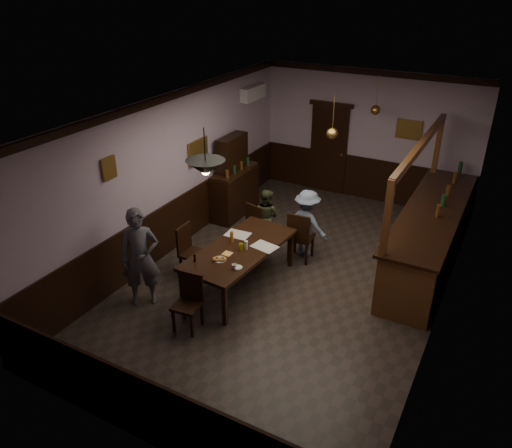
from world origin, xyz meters
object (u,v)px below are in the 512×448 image
Objects in this scene: chair_side at (190,249)px; chair_near at (189,299)px; coffee_cup at (234,266)px; pendant_brass_mid at (332,134)px; chair_far_left at (258,224)px; chair_far_right at (300,235)px; person_seated_right at (307,223)px; person_seated_left at (266,216)px; pendant_brass_far at (376,110)px; soda_can at (241,247)px; dining_table at (240,251)px; pendant_iron at (206,168)px; bar_counter at (429,235)px; sideboard at (234,184)px; person_standing at (140,258)px.

chair_near is at bearing -147.32° from chair_side.
pendant_brass_mid is (0.51, 2.60, 1.50)m from coffee_cup.
chair_far_right is at bearing -168.91° from chair_far_left.
chair_far_right is at bearing 99.79° from person_seated_right.
chair_far_right is 0.96m from person_seated_left.
pendant_brass_far is (0.41, 2.46, 1.64)m from person_seated_right.
chair_side is at bearing -175.94° from soda_can.
dining_table is 1.61m from person_seated_right.
chair_side is (-0.94, -0.14, -0.16)m from dining_table.
dining_table is at bearing 80.99° from person_seated_right.
chair_far_left is 1.55m from chair_side.
pendant_iron reaches higher than soda_can.
chair_far_left is 0.98× the size of chair_side.
bar_counter is 5.11× the size of pendant_brass_mid.
person_seated_right is at bearing -96.37° from chair_far_right.
pendant_brass_mid reaches higher than chair_side.
chair_near is at bearing 88.04° from person_seated_right.
chair_far_left is 1.05× the size of chair_near.
chair_near is at bearing -69.13° from sideboard.
bar_counter is (2.11, 1.05, 0.04)m from chair_far_right.
person_seated_left is (-0.33, 1.58, -0.12)m from dining_table.
pendant_brass_far is (0.92, 4.03, 1.49)m from soda_can.
pendant_brass_far is at bearing 77.18° from soda_can.
pendant_brass_far is (2.51, 1.57, 1.58)m from sideboard.
chair_near is at bearing 111.23° from chair_far_left.
bar_counter is at bearing -148.06° from person_seated_right.
pendant_brass_far is (1.34, 2.66, 1.78)m from chair_far_left.
person_standing is (-1.15, -1.16, 0.15)m from dining_table.
pendant_iron is (1.47, -3.19, 1.71)m from sideboard.
person_seated_right is (0.01, 0.28, 0.12)m from chair_far_right.
pendant_brass_mid is (1.10, 0.39, 1.73)m from person_seated_left.
pendant_iron reaches higher than sideboard.
pendant_brass_mid is at bearing -154.78° from person_seated_left.
bar_counter is (2.79, 3.60, 0.10)m from chair_near.
chair_side reaches higher than chair_far_left.
soda_can is 0.15× the size of pendant_brass_mid.
bar_counter is 2.94m from pendant_brass_far.
dining_table is at bearing 117.36° from coffee_cup.
person_seated_right is 2.97m from pendant_iron.
person_seated_right reaches higher than chair_far_left.
chair_far_left is at bearing -42.88° from sideboard.
person_standing reaches higher than dining_table.
pendant_brass_mid reaches higher than person_seated_right.
pendant_brass_mid is (2.31, -0.42, 1.58)m from sideboard.
person_standing reaches higher than chair_near.
chair_far_right is at bearing 163.94° from person_seated_left.
sideboard reaches higher than dining_table.
pendant_brass_mid is (-1.89, -0.31, 1.71)m from bar_counter.
chair_side is 8.05× the size of soda_can.
pendant_iron is at bearing 78.27° from chair_near.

